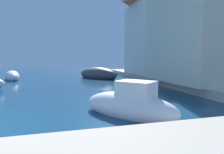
{
  "coord_description": "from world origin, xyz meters",
  "views": [
    {
      "loc": [
        2.66,
        -6.14,
        2.07
      ],
      "look_at": [
        6.83,
        9.31,
        0.56
      ],
      "focal_mm": 30.47,
      "sensor_mm": 36.0,
      "label": 1
    }
  ],
  "objects": [
    {
      "name": "moored_boat_4",
      "position": [
        5.05,
        0.26,
        0.39
      ],
      "size": [
        3.36,
        3.66,
        1.55
      ],
      "rotation": [
        0.0,
        0.0,
        2.27
      ],
      "color": "white",
      "rests_on": "ground"
    },
    {
      "name": "waterfront_building_main",
      "position": [
        13.0,
        5.33,
        4.71
      ],
      "size": [
        7.34,
        7.05,
        8.3
      ],
      "color": "beige",
      "rests_on": "quay_promenade"
    },
    {
      "name": "quayside_tree",
      "position": [
        13.62,
        6.14,
        3.22
      ],
      "size": [
        2.33,
        2.33,
        3.9
      ],
      "color": "brown",
      "rests_on": "quay_promenade"
    },
    {
      "name": "quay_promenade",
      "position": [
        4.32,
        -0.37,
        0.25
      ],
      "size": [
        44.0,
        32.0,
        0.5
      ],
      "color": "#BCB29E",
      "rests_on": "ground"
    },
    {
      "name": "moored_boat_2",
      "position": [
        6.5,
        13.95,
        0.42
      ],
      "size": [
        4.34,
        5.24,
        1.53
      ],
      "rotation": [
        0.0,
        0.0,
        2.17
      ],
      "color": "#3F3F47",
      "rests_on": "ground"
    },
    {
      "name": "waterfront_building_annex",
      "position": [
        13.0,
        12.63,
        4.77
      ],
      "size": [
        6.11,
        6.66,
        8.42
      ],
      "color": "silver",
      "rests_on": "quay_promenade"
    },
    {
      "name": "moored_boat_1",
      "position": [
        -2.1,
        14.9,
        0.33
      ],
      "size": [
        2.26,
        3.81,
        1.19
      ],
      "rotation": [
        0.0,
        0.0,
        1.85
      ],
      "color": "white",
      "rests_on": "ground"
    }
  ]
}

